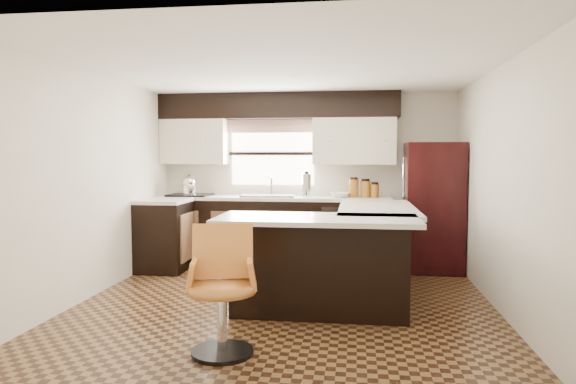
# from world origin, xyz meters

# --- Properties ---
(floor) EXTENTS (4.40, 4.40, 0.00)m
(floor) POSITION_xyz_m (0.00, 0.00, 0.00)
(floor) COLOR #49301A
(floor) RESTS_ON ground
(ceiling) EXTENTS (4.40, 4.40, 0.00)m
(ceiling) POSITION_xyz_m (0.00, 0.00, 2.40)
(ceiling) COLOR silver
(ceiling) RESTS_ON wall_back
(wall_back) EXTENTS (4.40, 0.00, 4.40)m
(wall_back) POSITION_xyz_m (0.00, 2.20, 1.20)
(wall_back) COLOR beige
(wall_back) RESTS_ON floor
(wall_front) EXTENTS (4.40, 0.00, 4.40)m
(wall_front) POSITION_xyz_m (0.00, -2.20, 1.20)
(wall_front) COLOR beige
(wall_front) RESTS_ON floor
(wall_left) EXTENTS (0.00, 4.40, 4.40)m
(wall_left) POSITION_xyz_m (-2.10, 0.00, 1.20)
(wall_left) COLOR beige
(wall_left) RESTS_ON floor
(wall_right) EXTENTS (0.00, 4.40, 4.40)m
(wall_right) POSITION_xyz_m (2.10, 0.00, 1.20)
(wall_right) COLOR beige
(wall_right) RESTS_ON floor
(base_cab_back) EXTENTS (3.30, 0.60, 0.90)m
(base_cab_back) POSITION_xyz_m (-0.45, 1.90, 0.45)
(base_cab_back) COLOR black
(base_cab_back) RESTS_ON floor
(base_cab_left) EXTENTS (0.60, 0.70, 0.90)m
(base_cab_left) POSITION_xyz_m (-1.80, 1.25, 0.45)
(base_cab_left) COLOR black
(base_cab_left) RESTS_ON floor
(counter_back) EXTENTS (3.30, 0.60, 0.04)m
(counter_back) POSITION_xyz_m (-0.45, 1.90, 0.92)
(counter_back) COLOR silver
(counter_back) RESTS_ON base_cab_back
(counter_left) EXTENTS (0.60, 0.70, 0.04)m
(counter_left) POSITION_xyz_m (-1.80, 1.25, 0.92)
(counter_left) COLOR silver
(counter_left) RESTS_ON base_cab_left
(soffit) EXTENTS (3.40, 0.35, 0.36)m
(soffit) POSITION_xyz_m (-0.40, 2.03, 2.22)
(soffit) COLOR black
(soffit) RESTS_ON wall_back
(upper_cab_left) EXTENTS (0.94, 0.35, 0.64)m
(upper_cab_left) POSITION_xyz_m (-1.62, 2.03, 1.72)
(upper_cab_left) COLOR beige
(upper_cab_left) RESTS_ON wall_back
(upper_cab_right) EXTENTS (1.14, 0.35, 0.64)m
(upper_cab_right) POSITION_xyz_m (0.68, 2.03, 1.72)
(upper_cab_right) COLOR beige
(upper_cab_right) RESTS_ON wall_back
(window_pane) EXTENTS (1.20, 0.02, 0.90)m
(window_pane) POSITION_xyz_m (-0.50, 2.18, 1.55)
(window_pane) COLOR white
(window_pane) RESTS_ON wall_back
(valance) EXTENTS (1.30, 0.06, 0.18)m
(valance) POSITION_xyz_m (-0.50, 2.14, 1.94)
(valance) COLOR #D19B93
(valance) RESTS_ON wall_back
(sink) EXTENTS (0.75, 0.45, 0.03)m
(sink) POSITION_xyz_m (-0.50, 1.88, 0.96)
(sink) COLOR #B2B2B7
(sink) RESTS_ON counter_back
(dishwasher) EXTENTS (0.58, 0.03, 0.78)m
(dishwasher) POSITION_xyz_m (0.55, 1.61, 0.43)
(dishwasher) COLOR black
(dishwasher) RESTS_ON floor
(cooktop) EXTENTS (0.58, 0.50, 0.02)m
(cooktop) POSITION_xyz_m (-1.65, 1.88, 0.96)
(cooktop) COLOR black
(cooktop) RESTS_ON counter_back
(peninsula_long) EXTENTS (0.60, 1.95, 0.90)m
(peninsula_long) POSITION_xyz_m (0.90, 0.62, 0.45)
(peninsula_long) COLOR black
(peninsula_long) RESTS_ON floor
(peninsula_return) EXTENTS (1.65, 0.60, 0.90)m
(peninsula_return) POSITION_xyz_m (0.38, -0.35, 0.45)
(peninsula_return) COLOR black
(peninsula_return) RESTS_ON floor
(counter_pen_long) EXTENTS (0.84, 1.95, 0.04)m
(counter_pen_long) POSITION_xyz_m (0.95, 0.62, 0.92)
(counter_pen_long) COLOR silver
(counter_pen_long) RESTS_ON peninsula_long
(counter_pen_return) EXTENTS (1.89, 0.84, 0.04)m
(counter_pen_return) POSITION_xyz_m (0.35, -0.44, 0.92)
(counter_pen_return) COLOR silver
(counter_pen_return) RESTS_ON peninsula_return
(refrigerator) EXTENTS (0.72, 0.69, 1.69)m
(refrigerator) POSITION_xyz_m (1.72, 1.69, 0.84)
(refrigerator) COLOR black
(refrigerator) RESTS_ON floor
(bar_chair) EXTENTS (0.62, 0.62, 0.98)m
(bar_chair) POSITION_xyz_m (-0.29, -1.48, 0.49)
(bar_chair) COLOR orange
(bar_chair) RESTS_ON floor
(kettle) EXTENTS (0.21, 0.21, 0.28)m
(kettle) POSITION_xyz_m (-1.66, 1.88, 1.11)
(kettle) COLOR silver
(kettle) RESTS_ON cooktop
(percolator) EXTENTS (0.13, 0.13, 0.32)m
(percolator) POSITION_xyz_m (0.03, 1.90, 1.11)
(percolator) COLOR silver
(percolator) RESTS_ON counter_back
(mixing_bowl) EXTENTS (0.27, 0.27, 0.07)m
(mixing_bowl) POSITION_xyz_m (0.49, 1.90, 0.98)
(mixing_bowl) COLOR white
(mixing_bowl) RESTS_ON counter_back
(canister_large) EXTENTS (0.14, 0.14, 0.25)m
(canister_large) POSITION_xyz_m (0.68, 1.92, 1.07)
(canister_large) COLOR brown
(canister_large) RESTS_ON counter_back
(canister_med) EXTENTS (0.13, 0.13, 0.22)m
(canister_med) POSITION_xyz_m (0.84, 1.92, 1.06)
(canister_med) COLOR brown
(canister_med) RESTS_ON counter_back
(canister_small) EXTENTS (0.12, 0.12, 0.18)m
(canister_small) POSITION_xyz_m (0.97, 1.92, 1.04)
(canister_small) COLOR brown
(canister_small) RESTS_ON counter_back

